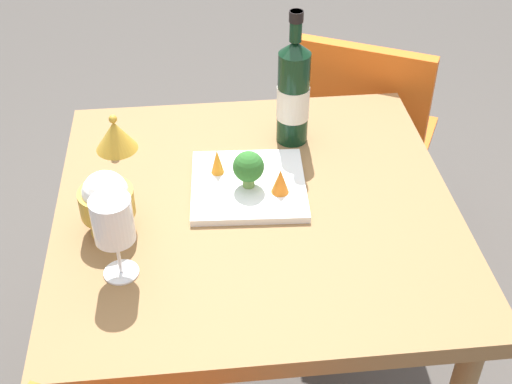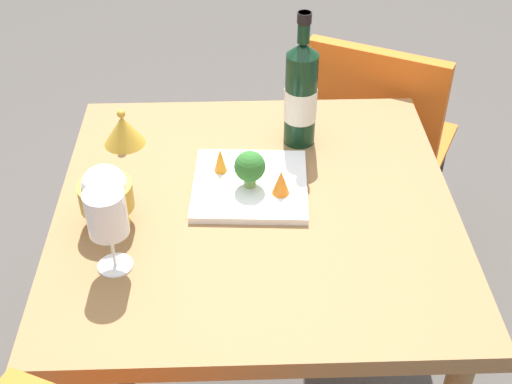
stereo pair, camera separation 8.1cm
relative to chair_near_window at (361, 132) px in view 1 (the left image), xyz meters
name	(u,v)px [view 1 (the left image)]	position (x,y,z in m)	size (l,w,h in m)	color
dining_table	(256,235)	(0.39, 0.59, 0.13)	(0.86, 0.86, 0.76)	olive
chair_near_window	(361,132)	(0.00, 0.00, 0.00)	(0.54, 0.54, 0.85)	orange
wine_bottle	(293,92)	(0.27, 0.35, 0.36)	(0.08, 0.08, 0.33)	black
wine_glass	(113,222)	(0.66, 0.77, 0.36)	(0.08, 0.08, 0.18)	white
rice_bowl	(107,202)	(0.69, 0.64, 0.30)	(0.11, 0.11, 0.14)	gold
rice_bowl_lid	(115,135)	(0.69, 0.35, 0.27)	(0.10, 0.10, 0.09)	gold
serving_plate	(248,185)	(0.40, 0.54, 0.24)	(0.26, 0.26, 0.02)	white
broccoli_floret	(248,167)	(0.40, 0.55, 0.29)	(0.07, 0.07, 0.09)	#729E4C
carrot_garnish_left	(280,181)	(0.33, 0.58, 0.27)	(0.04, 0.04, 0.06)	orange
carrot_garnish_right	(217,161)	(0.46, 0.49, 0.27)	(0.03, 0.03, 0.06)	orange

